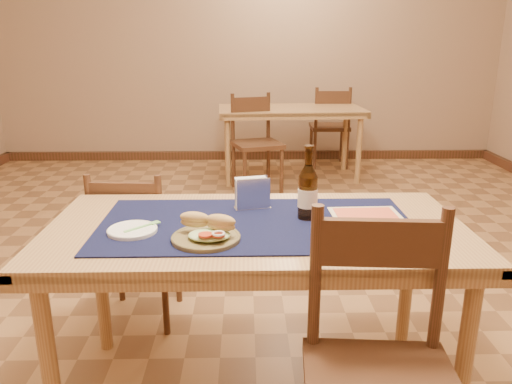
{
  "coord_description": "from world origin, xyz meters",
  "views": [
    {
      "loc": [
        -0.04,
        -2.59,
        1.43
      ],
      "look_at": [
        0.0,
        -0.7,
        0.85
      ],
      "focal_mm": 35.0,
      "sensor_mm": 36.0,
      "label": 1
    }
  ],
  "objects_px": {
    "back_table": "(291,116)",
    "chair_main_near": "(381,374)",
    "main_table": "(257,244)",
    "sandwich_plate": "(207,233)",
    "beer_bottle": "(308,192)",
    "chair_main_far": "(136,244)",
    "napkin_holder": "(252,194)"
  },
  "relations": [
    {
      "from": "back_table",
      "to": "chair_main_near",
      "type": "relative_size",
      "value": 1.59
    },
    {
      "from": "main_table",
      "to": "sandwich_plate",
      "type": "distance_m",
      "value": 0.27
    },
    {
      "from": "beer_bottle",
      "to": "main_table",
      "type": "bearing_deg",
      "value": -164.94
    },
    {
      "from": "back_table",
      "to": "chair_main_near",
      "type": "height_order",
      "value": "chair_main_near"
    },
    {
      "from": "chair_main_far",
      "to": "napkin_holder",
      "type": "distance_m",
      "value": 0.8
    },
    {
      "from": "back_table",
      "to": "beer_bottle",
      "type": "distance_m",
      "value": 3.37
    },
    {
      "from": "chair_main_far",
      "to": "beer_bottle",
      "type": "distance_m",
      "value": 1.04
    },
    {
      "from": "main_table",
      "to": "napkin_holder",
      "type": "distance_m",
      "value": 0.23
    },
    {
      "from": "back_table",
      "to": "napkin_holder",
      "type": "height_order",
      "value": "napkin_holder"
    },
    {
      "from": "back_table",
      "to": "beer_bottle",
      "type": "bearing_deg",
      "value": -94.0
    },
    {
      "from": "main_table",
      "to": "beer_bottle",
      "type": "height_order",
      "value": "beer_bottle"
    },
    {
      "from": "sandwich_plate",
      "to": "beer_bottle",
      "type": "relative_size",
      "value": 0.84
    },
    {
      "from": "chair_main_near",
      "to": "napkin_holder",
      "type": "height_order",
      "value": "chair_main_near"
    },
    {
      "from": "chair_main_far",
      "to": "back_table",
      "type": "bearing_deg",
      "value": 69.96
    },
    {
      "from": "back_table",
      "to": "chair_main_near",
      "type": "xyz_separation_m",
      "value": [
        -0.08,
        -3.98,
        -0.17
      ]
    },
    {
      "from": "napkin_holder",
      "to": "beer_bottle",
      "type": "bearing_deg",
      "value": -29.72
    },
    {
      "from": "chair_main_far",
      "to": "napkin_holder",
      "type": "relative_size",
      "value": 5.29
    },
    {
      "from": "chair_main_near",
      "to": "back_table",
      "type": "bearing_deg",
      "value": 88.78
    },
    {
      "from": "sandwich_plate",
      "to": "beer_bottle",
      "type": "distance_m",
      "value": 0.44
    },
    {
      "from": "sandwich_plate",
      "to": "main_table",
      "type": "bearing_deg",
      "value": 42.93
    },
    {
      "from": "back_table",
      "to": "napkin_holder",
      "type": "bearing_deg",
      "value": -97.9
    },
    {
      "from": "napkin_holder",
      "to": "sandwich_plate",
      "type": "bearing_deg",
      "value": -115.67
    },
    {
      "from": "back_table",
      "to": "chair_main_far",
      "type": "bearing_deg",
      "value": -110.04
    },
    {
      "from": "back_table",
      "to": "sandwich_plate",
      "type": "bearing_deg",
      "value": -99.73
    },
    {
      "from": "chair_main_far",
      "to": "main_table",
      "type": "bearing_deg",
      "value": -43.21
    },
    {
      "from": "back_table",
      "to": "chair_main_far",
      "type": "height_order",
      "value": "chair_main_far"
    },
    {
      "from": "main_table",
      "to": "chair_main_far",
      "type": "distance_m",
      "value": 0.86
    },
    {
      "from": "main_table",
      "to": "napkin_holder",
      "type": "bearing_deg",
      "value": 94.32
    },
    {
      "from": "napkin_holder",
      "to": "main_table",
      "type": "bearing_deg",
      "value": -85.68
    },
    {
      "from": "back_table",
      "to": "chair_main_near",
      "type": "distance_m",
      "value": 3.98
    },
    {
      "from": "chair_main_far",
      "to": "chair_main_near",
      "type": "height_order",
      "value": "chair_main_near"
    },
    {
      "from": "back_table",
      "to": "chair_main_far",
      "type": "xyz_separation_m",
      "value": [
        -1.04,
        -2.84,
        -0.23
      ]
    }
  ]
}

